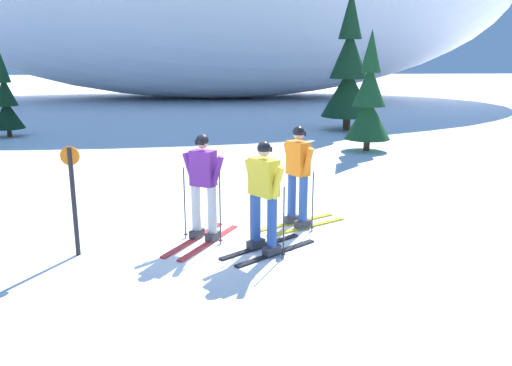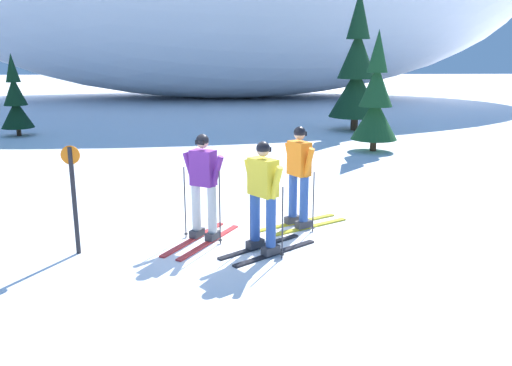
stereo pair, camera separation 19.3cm
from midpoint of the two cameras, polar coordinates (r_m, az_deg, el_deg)
The scene contains 8 objects.
ground_plane at distance 8.89m, azimuth -5.77°, elevation -5.77°, with size 120.00×120.00×0.00m, color white.
skier_orange_jacket at distance 9.12m, azimuth 3.98°, elevation 0.84°, with size 1.66×1.23×1.78m.
skier_purple_jacket at distance 8.48m, azimuth -6.37°, elevation -0.39°, with size 1.20×1.73×1.75m.
skier_yellow_jacket at distance 7.90m, azimuth 0.20°, elevation -1.26°, with size 1.55×1.35×1.73m.
pine_tree_center_left at distance 20.86m, azimuth -25.64°, elevation 7.86°, with size 1.13×1.13×2.93m.
pine_tree_center_right at distance 16.51m, azimuth 11.77°, elevation 8.65°, with size 1.40×1.40×3.62m.
pine_tree_far_right at distance 20.76m, azimuth 9.71°, elevation 11.67°, with size 2.02×2.02×5.23m.
trail_marker_post at distance 8.28m, azimuth -19.76°, elevation -1.25°, with size 0.28×0.07×1.67m.
Camera 1 is at (0.28, -8.35, 3.02)m, focal length 37.03 mm.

